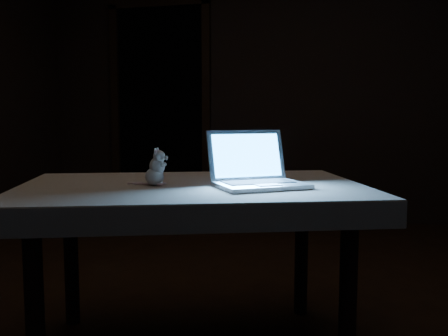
% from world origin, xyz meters
% --- Properties ---
extents(floor, '(5.00, 5.00, 0.00)m').
position_xyz_m(floor, '(0.00, 0.00, 0.00)').
color(floor, black).
rests_on(floor, ground).
extents(back_wall, '(4.50, 0.04, 2.60)m').
position_xyz_m(back_wall, '(0.00, 2.50, 1.30)').
color(back_wall, black).
rests_on(back_wall, ground).
extents(doorway, '(1.06, 0.36, 2.13)m').
position_xyz_m(doorway, '(-1.10, 2.50, 1.06)').
color(doorway, black).
rests_on(doorway, back_wall).
extents(table, '(1.49, 1.23, 0.69)m').
position_xyz_m(table, '(0.16, -0.34, 0.34)').
color(table, black).
rests_on(table, floor).
extents(tablecloth, '(1.66, 1.51, 0.09)m').
position_xyz_m(tablecloth, '(0.10, -0.37, 0.65)').
color(tablecloth, beige).
rests_on(tablecloth, table).
extents(laptop, '(0.44, 0.43, 0.23)m').
position_xyz_m(laptop, '(0.45, -0.37, 0.81)').
color(laptop, silver).
rests_on(laptop, tablecloth).
extents(plush_mouse, '(0.15, 0.15, 0.15)m').
position_xyz_m(plush_mouse, '(0.03, -0.41, 0.77)').
color(plush_mouse, silver).
rests_on(plush_mouse, tablecloth).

